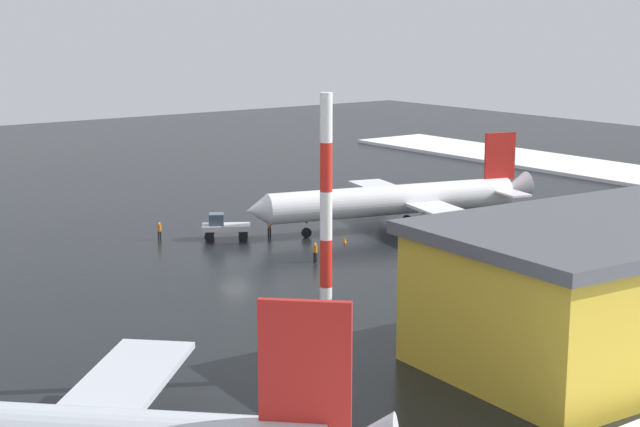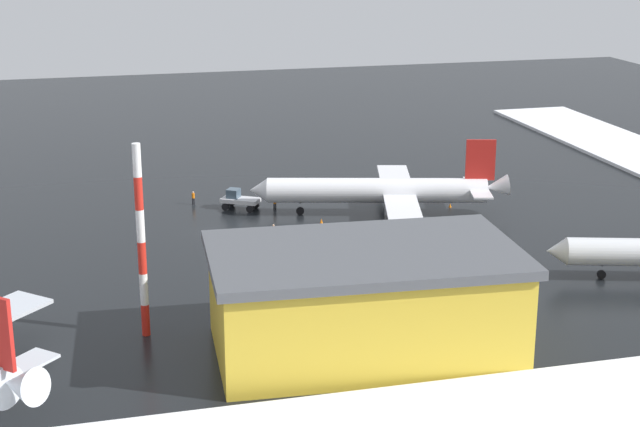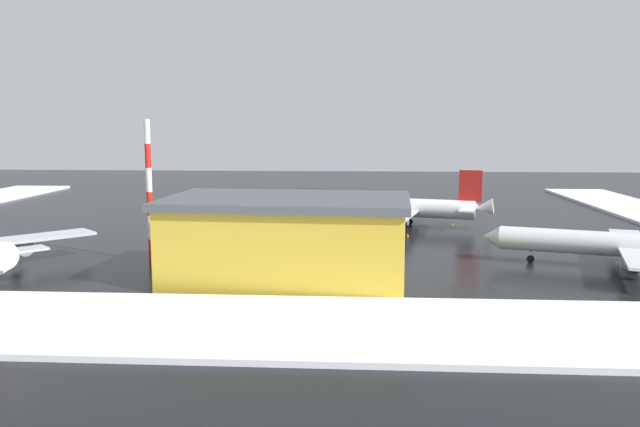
{
  "view_description": "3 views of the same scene",
  "coord_description": "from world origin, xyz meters",
  "px_view_note": "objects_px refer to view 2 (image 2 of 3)",
  "views": [
    {
      "loc": [
        -42.97,
        -70.43,
        20.97
      ],
      "look_at": [
        5.99,
        -4.25,
        4.36
      ],
      "focal_mm": 55.0,
      "sensor_mm": 36.0,
      "label": 1
    },
    {
      "loc": [
        -15.1,
        -105.27,
        34.31
      ],
      "look_at": [
        11.28,
        -3.24,
        2.37
      ],
      "focal_mm": 55.0,
      "sensor_mm": 36.0,
      "label": 2
    },
    {
      "loc": [
        14.18,
        -97.73,
        16.21
      ],
      "look_at": [
        8.46,
        -4.34,
        2.81
      ],
      "focal_mm": 35.0,
      "sensor_mm": 36.0,
      "label": 3
    }
  ],
  "objects_px": {
    "antenna_mast": "(141,242)",
    "pushback_tug": "(239,199)",
    "traffic_cone_mid_line": "(418,236)",
    "ground_crew_near_tug": "(193,197)",
    "cargo_hangar": "(364,300)",
    "traffic_cone_near_nose": "(450,205)",
    "airplane_far_rear": "(383,190)",
    "traffic_cone_wingtip_side": "(321,221)",
    "ground_crew_mid_apron": "(273,231)",
    "ground_crew_beside_wing": "(275,203)"
  },
  "relations": [
    {
      "from": "antenna_mast",
      "to": "traffic_cone_wingtip_side",
      "type": "relative_size",
      "value": 30.56
    },
    {
      "from": "ground_crew_beside_wing",
      "to": "traffic_cone_near_nose",
      "type": "xyz_separation_m",
      "value": [
        21.21,
        -4.17,
        -0.7
      ]
    },
    {
      "from": "antenna_mast",
      "to": "traffic_cone_wingtip_side",
      "type": "distance_m",
      "value": 36.28
    },
    {
      "from": "pushback_tug",
      "to": "cargo_hangar",
      "type": "height_order",
      "value": "cargo_hangar"
    },
    {
      "from": "ground_crew_near_tug",
      "to": "ground_crew_beside_wing",
      "type": "bearing_deg",
      "value": -100.96
    },
    {
      "from": "ground_crew_near_tug",
      "to": "traffic_cone_mid_line",
      "type": "relative_size",
      "value": 3.11
    },
    {
      "from": "ground_crew_near_tug",
      "to": "antenna_mast",
      "type": "height_order",
      "value": "antenna_mast"
    },
    {
      "from": "pushback_tug",
      "to": "antenna_mast",
      "type": "distance_m",
      "value": 38.76
    },
    {
      "from": "ground_crew_near_tug",
      "to": "ground_crew_mid_apron",
      "type": "bearing_deg",
      "value": -139.71
    },
    {
      "from": "antenna_mast",
      "to": "airplane_far_rear",
      "type": "bearing_deg",
      "value": 43.1
    },
    {
      "from": "traffic_cone_near_nose",
      "to": "antenna_mast",
      "type": "bearing_deg",
      "value": -143.27
    },
    {
      "from": "traffic_cone_wingtip_side",
      "to": "ground_crew_mid_apron",
      "type": "bearing_deg",
      "value": -146.74
    },
    {
      "from": "traffic_cone_near_nose",
      "to": "traffic_cone_mid_line",
      "type": "xyz_separation_m",
      "value": [
        -7.99,
        -10.57,
        0.0
      ]
    },
    {
      "from": "traffic_cone_near_nose",
      "to": "traffic_cone_mid_line",
      "type": "height_order",
      "value": "same"
    },
    {
      "from": "ground_crew_beside_wing",
      "to": "traffic_cone_near_nose",
      "type": "relative_size",
      "value": 3.11
    },
    {
      "from": "airplane_far_rear",
      "to": "traffic_cone_mid_line",
      "type": "bearing_deg",
      "value": 111.19
    },
    {
      "from": "cargo_hangar",
      "to": "traffic_cone_near_nose",
      "type": "bearing_deg",
      "value": 62.42
    },
    {
      "from": "airplane_far_rear",
      "to": "cargo_hangar",
      "type": "xyz_separation_m",
      "value": [
        -13.46,
        -36.21,
        1.38
      ]
    },
    {
      "from": "pushback_tug",
      "to": "ground_crew_mid_apron",
      "type": "height_order",
      "value": "pushback_tug"
    },
    {
      "from": "ground_crew_near_tug",
      "to": "traffic_cone_near_nose",
      "type": "relative_size",
      "value": 3.11
    },
    {
      "from": "pushback_tug",
      "to": "ground_crew_mid_apron",
      "type": "relative_size",
      "value": 2.96
    },
    {
      "from": "ground_crew_beside_wing",
      "to": "cargo_hangar",
      "type": "distance_m",
      "value": 41.52
    },
    {
      "from": "ground_crew_beside_wing",
      "to": "ground_crew_mid_apron",
      "type": "relative_size",
      "value": 1.0
    },
    {
      "from": "airplane_far_rear",
      "to": "ground_crew_near_tug",
      "type": "bearing_deg",
      "value": -10.29
    },
    {
      "from": "airplane_far_rear",
      "to": "traffic_cone_wingtip_side",
      "type": "bearing_deg",
      "value": 24.7
    },
    {
      "from": "ground_crew_mid_apron",
      "to": "traffic_cone_near_nose",
      "type": "xyz_separation_m",
      "value": [
        23.67,
        6.72,
        -0.7
      ]
    },
    {
      "from": "antenna_mast",
      "to": "traffic_cone_near_nose",
      "type": "bearing_deg",
      "value": 36.73
    },
    {
      "from": "ground_crew_beside_wing",
      "to": "traffic_cone_mid_line",
      "type": "height_order",
      "value": "ground_crew_beside_wing"
    },
    {
      "from": "antenna_mast",
      "to": "pushback_tug",
      "type": "bearing_deg",
      "value": 68.07
    },
    {
      "from": "pushback_tug",
      "to": "traffic_cone_mid_line",
      "type": "bearing_deg",
      "value": 168.68
    },
    {
      "from": "traffic_cone_wingtip_side",
      "to": "cargo_hangar",
      "type": "bearing_deg",
      "value": -98.96
    },
    {
      "from": "ground_crew_near_tug",
      "to": "traffic_cone_mid_line",
      "type": "bearing_deg",
      "value": -114.27
    },
    {
      "from": "ground_crew_mid_apron",
      "to": "traffic_cone_wingtip_side",
      "type": "relative_size",
      "value": 3.11
    },
    {
      "from": "traffic_cone_near_nose",
      "to": "ground_crew_mid_apron",
      "type": "bearing_deg",
      "value": -164.15
    },
    {
      "from": "traffic_cone_mid_line",
      "to": "ground_crew_mid_apron",
      "type": "bearing_deg",
      "value": 166.2
    },
    {
      "from": "pushback_tug",
      "to": "ground_crew_mid_apron",
      "type": "bearing_deg",
      "value": 129.75
    },
    {
      "from": "antenna_mast",
      "to": "cargo_hangar",
      "type": "xyz_separation_m",
      "value": [
        17.1,
        -7.62,
        -3.96
      ]
    },
    {
      "from": "antenna_mast",
      "to": "cargo_hangar",
      "type": "distance_m",
      "value": 19.13
    },
    {
      "from": "airplane_far_rear",
      "to": "traffic_cone_wingtip_side",
      "type": "distance_m",
      "value": 8.56
    },
    {
      "from": "antenna_mast",
      "to": "traffic_cone_mid_line",
      "type": "xyz_separation_m",
      "value": [
        31.64,
        19.0,
        -8.13
      ]
    },
    {
      "from": "traffic_cone_mid_line",
      "to": "traffic_cone_wingtip_side",
      "type": "distance_m",
      "value": 12.21
    },
    {
      "from": "airplane_far_rear",
      "to": "traffic_cone_near_nose",
      "type": "bearing_deg",
      "value": -159.07
    },
    {
      "from": "airplane_far_rear",
      "to": "ground_crew_mid_apron",
      "type": "bearing_deg",
      "value": 36.25
    },
    {
      "from": "traffic_cone_near_nose",
      "to": "traffic_cone_wingtip_side",
      "type": "relative_size",
      "value": 1.0
    },
    {
      "from": "airplane_far_rear",
      "to": "ground_crew_mid_apron",
      "type": "distance_m",
      "value": 15.83
    },
    {
      "from": "ground_crew_beside_wing",
      "to": "traffic_cone_wingtip_side",
      "type": "xyz_separation_m",
      "value": [
        4.18,
        -6.53,
        -0.7
      ]
    },
    {
      "from": "traffic_cone_mid_line",
      "to": "ground_crew_near_tug",
      "type": "bearing_deg",
      "value": 138.94
    },
    {
      "from": "ground_crew_mid_apron",
      "to": "traffic_cone_wingtip_side",
      "type": "distance_m",
      "value": 7.96
    },
    {
      "from": "cargo_hangar",
      "to": "traffic_cone_near_nose",
      "type": "xyz_separation_m",
      "value": [
        22.53,
        37.19,
        -4.17
      ]
    },
    {
      "from": "airplane_far_rear",
      "to": "traffic_cone_near_nose",
      "type": "relative_size",
      "value": 55.84
    }
  ]
}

